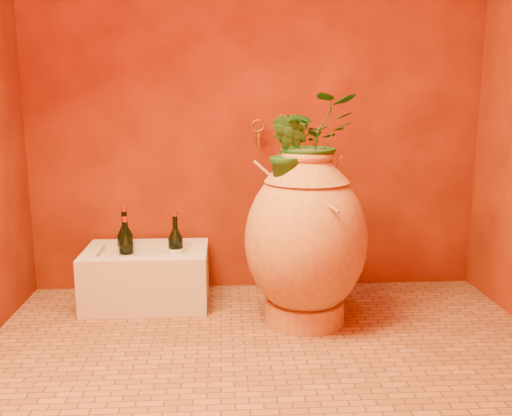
{
  "coord_description": "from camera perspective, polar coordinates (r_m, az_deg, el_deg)",
  "views": [
    {
      "loc": [
        -0.19,
        -2.15,
        1.09
      ],
      "look_at": [
        -0.04,
        0.35,
        0.59
      ],
      "focal_mm": 40.0,
      "sensor_mm": 36.0,
      "label": 1
    }
  ],
  "objects": [
    {
      "name": "floor",
      "position": [
        2.42,
        1.5,
        -15.47
      ],
      "size": [
        2.5,
        2.5,
        0.0
      ],
      "primitive_type": "plane",
      "color": "brown",
      "rests_on": "ground"
    },
    {
      "name": "wall_back",
      "position": [
        3.16,
        0.03,
        14.22
      ],
      "size": [
        2.5,
        0.02,
        2.5
      ],
      "primitive_type": "cube",
      "color": "#4E1304",
      "rests_on": "ground"
    },
    {
      "name": "amphora",
      "position": [
        2.72,
        4.99,
        -3.11
      ],
      "size": [
        0.66,
        0.66,
        0.83
      ],
      "rotation": [
        0.0,
        0.0,
        0.14
      ],
      "color": "#C38837",
      "rests_on": "floor"
    },
    {
      "name": "stone_basin",
      "position": [
        3.08,
        -10.85,
        -6.83
      ],
      "size": [
        0.64,
        0.43,
        0.3
      ],
      "rotation": [
        0.0,
        0.0,
        -0.0
      ],
      "color": "beige",
      "rests_on": "floor"
    },
    {
      "name": "wine_bottle_a",
      "position": [
        3.09,
        -12.9,
        -3.98
      ],
      "size": [
        0.09,
        0.09,
        0.35
      ],
      "color": "black",
      "rests_on": "stone_basin"
    },
    {
      "name": "wine_bottle_b",
      "position": [
        3.03,
        -8.02,
        -4.26
      ],
      "size": [
        0.08,
        0.08,
        0.33
      ],
      "color": "black",
      "rests_on": "stone_basin"
    },
    {
      "name": "wine_bottle_c",
      "position": [
        2.99,
        -12.8,
        -4.72
      ],
      "size": [
        0.08,
        0.08,
        0.32
      ],
      "color": "black",
      "rests_on": "stone_basin"
    },
    {
      "name": "wall_tap",
      "position": [
        3.08,
        0.23,
        7.46
      ],
      "size": [
        0.07,
        0.15,
        0.16
      ],
      "color": "olive",
      "rests_on": "wall_back"
    },
    {
      "name": "plant_main",
      "position": [
        2.67,
        5.53,
        6.76
      ],
      "size": [
        0.47,
        0.43,
        0.44
      ],
      "primitive_type": "imported",
      "rotation": [
        0.0,
        0.0,
        0.26
      ],
      "color": "#19481A",
      "rests_on": "amphora"
    },
    {
      "name": "plant_side",
      "position": [
        2.57,
        3.3,
        5.57
      ],
      "size": [
        0.24,
        0.24,
        0.35
      ],
      "primitive_type": "imported",
      "rotation": [
        0.0,
        0.0,
        -0.93
      ],
      "color": "#19481A",
      "rests_on": "amphora"
    }
  ]
}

